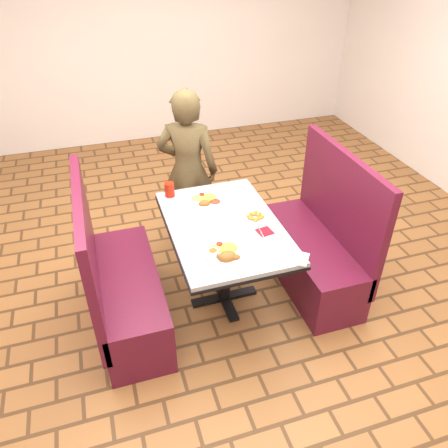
{
  "coord_description": "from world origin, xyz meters",
  "views": [
    {
      "loc": [
        -0.8,
        -2.52,
        2.57
      ],
      "look_at": [
        0.0,
        0.0,
        0.75
      ],
      "focal_mm": 35.0,
      "sensor_mm": 36.0,
      "label": 1
    }
  ],
  "objects_px": {
    "near_dinner_plate": "(225,251)",
    "far_dinner_plate": "(207,199)",
    "booth_bench_left": "(122,289)",
    "booth_bench_right": "(315,249)",
    "plantain_plate": "(255,217)",
    "dining_table": "(224,235)",
    "red_tumbler": "(170,189)",
    "diner_person": "(188,171)"
  },
  "relations": [
    {
      "from": "near_dinner_plate",
      "to": "far_dinner_plate",
      "type": "relative_size",
      "value": 1.04
    },
    {
      "from": "booth_bench_left",
      "to": "booth_bench_right",
      "type": "xyz_separation_m",
      "value": [
        1.6,
        0.0,
        0.0
      ]
    },
    {
      "from": "booth_bench_right",
      "to": "plantain_plate",
      "type": "xyz_separation_m",
      "value": [
        -0.55,
        -0.0,
        0.43
      ]
    },
    {
      "from": "dining_table",
      "to": "near_dinner_plate",
      "type": "relative_size",
      "value": 4.13
    },
    {
      "from": "near_dinner_plate",
      "to": "red_tumbler",
      "type": "relative_size",
      "value": 2.5
    },
    {
      "from": "near_dinner_plate",
      "to": "plantain_plate",
      "type": "bearing_deg",
      "value": 45.01
    },
    {
      "from": "booth_bench_left",
      "to": "diner_person",
      "type": "height_order",
      "value": "diner_person"
    },
    {
      "from": "dining_table",
      "to": "red_tumbler",
      "type": "relative_size",
      "value": 10.33
    },
    {
      "from": "dining_table",
      "to": "red_tumbler",
      "type": "xyz_separation_m",
      "value": [
        -0.3,
        0.52,
        0.15
      ]
    },
    {
      "from": "booth_bench_right",
      "to": "red_tumbler",
      "type": "bearing_deg",
      "value": 154.56
    },
    {
      "from": "dining_table",
      "to": "far_dinner_plate",
      "type": "relative_size",
      "value": 4.28
    },
    {
      "from": "dining_table",
      "to": "diner_person",
      "type": "height_order",
      "value": "diner_person"
    },
    {
      "from": "diner_person",
      "to": "booth_bench_left",
      "type": "bearing_deg",
      "value": 74.44
    },
    {
      "from": "near_dinner_plate",
      "to": "booth_bench_right",
      "type": "bearing_deg",
      "value": 21.16
    },
    {
      "from": "dining_table",
      "to": "booth_bench_left",
      "type": "xyz_separation_m",
      "value": [
        -0.8,
        0.0,
        -0.32
      ]
    },
    {
      "from": "booth_bench_right",
      "to": "near_dinner_plate",
      "type": "xyz_separation_m",
      "value": [
        -0.9,
        -0.35,
        0.45
      ]
    },
    {
      "from": "dining_table",
      "to": "booth_bench_right",
      "type": "bearing_deg",
      "value": 0.0
    },
    {
      "from": "booth_bench_right",
      "to": "diner_person",
      "type": "height_order",
      "value": "diner_person"
    },
    {
      "from": "booth_bench_right",
      "to": "far_dinner_plate",
      "type": "relative_size",
      "value": 4.23
    },
    {
      "from": "booth_bench_left",
      "to": "plantain_plate",
      "type": "bearing_deg",
      "value": -0.02
    },
    {
      "from": "dining_table",
      "to": "booth_bench_right",
      "type": "distance_m",
      "value": 0.86
    },
    {
      "from": "booth_bench_left",
      "to": "diner_person",
      "type": "bearing_deg",
      "value": 50.48
    },
    {
      "from": "far_dinner_plate",
      "to": "booth_bench_right",
      "type": "bearing_deg",
      "value": -22.03
    },
    {
      "from": "booth_bench_left",
      "to": "plantain_plate",
      "type": "relative_size",
      "value": 6.15
    },
    {
      "from": "diner_person",
      "to": "plantain_plate",
      "type": "distance_m",
      "value": 0.96
    },
    {
      "from": "diner_person",
      "to": "red_tumbler",
      "type": "relative_size",
      "value": 12.7
    },
    {
      "from": "near_dinner_plate",
      "to": "red_tumbler",
      "type": "bearing_deg",
      "value": 102.52
    },
    {
      "from": "booth_bench_left",
      "to": "booth_bench_right",
      "type": "bearing_deg",
      "value": 0.0
    },
    {
      "from": "red_tumbler",
      "to": "dining_table",
      "type": "bearing_deg",
      "value": -60.43
    },
    {
      "from": "diner_person",
      "to": "far_dinner_plate",
      "type": "xyz_separation_m",
      "value": [
        0.01,
        -0.57,
        0.03
      ]
    },
    {
      "from": "dining_table",
      "to": "plantain_plate",
      "type": "xyz_separation_m",
      "value": [
        0.25,
        -0.0,
        0.11
      ]
    },
    {
      "from": "far_dinner_plate",
      "to": "plantain_plate",
      "type": "bearing_deg",
      "value": -50.1
    },
    {
      "from": "dining_table",
      "to": "booth_bench_right",
      "type": "relative_size",
      "value": 1.01
    },
    {
      "from": "dining_table",
      "to": "plantain_plate",
      "type": "height_order",
      "value": "plantain_plate"
    },
    {
      "from": "dining_table",
      "to": "plantain_plate",
      "type": "relative_size",
      "value": 6.21
    },
    {
      "from": "red_tumbler",
      "to": "far_dinner_plate",
      "type": "bearing_deg",
      "value": -35.2
    },
    {
      "from": "diner_person",
      "to": "red_tumbler",
      "type": "xyz_separation_m",
      "value": [
        -0.25,
        -0.39,
        0.06
      ]
    },
    {
      "from": "booth_bench_left",
      "to": "far_dinner_plate",
      "type": "relative_size",
      "value": 4.23
    },
    {
      "from": "booth_bench_right",
      "to": "diner_person",
      "type": "distance_m",
      "value": 1.31
    },
    {
      "from": "booth_bench_left",
      "to": "booth_bench_right",
      "type": "height_order",
      "value": "same"
    },
    {
      "from": "dining_table",
      "to": "near_dinner_plate",
      "type": "bearing_deg",
      "value": -106.35
    },
    {
      "from": "booth_bench_left",
      "to": "near_dinner_plate",
      "type": "relative_size",
      "value": 4.09
    }
  ]
}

